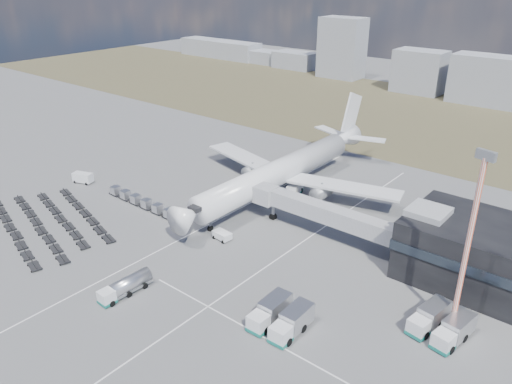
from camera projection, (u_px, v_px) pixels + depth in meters
The scene contains 15 objects.
ground at pixel (175, 250), 88.69m from camera, with size 420.00×420.00×0.00m, color #565659.
grass_strip at pixel (422, 118), 166.14m from camera, with size 420.00×90.00×0.01m, color #4A402C.
lane_markings at pixel (227, 261), 85.15m from camera, with size 47.12×110.00×0.01m.
terminal at pixel (504, 260), 75.77m from camera, with size 30.40×16.40×11.00m.
jet_bridge at pixel (315, 210), 91.79m from camera, with size 30.30×3.80×7.05m.
airliner at pixel (284, 170), 109.30m from camera, with size 51.59×64.53×17.62m.
fuel_tanker at pixel (125, 286), 76.05m from camera, with size 2.49×8.80×2.82m.
pushback_tug at pixel (222, 236), 91.69m from camera, with size 3.51×1.98×1.56m, color silver.
utility_van at pixel (83, 178), 115.63m from camera, with size 4.58×2.07×2.42m, color silver.
catering_truck at pixel (295, 189), 109.45m from camera, with size 3.91×6.14×2.62m.
service_trucks_near at pixel (281, 317), 68.98m from camera, with size 6.57×7.81×3.09m.
service_trucks_far at pixel (441, 324), 67.68m from camera, with size 7.43×8.45×3.03m.
uld_row at pixel (146, 204), 103.24m from camera, with size 24.02×1.85×1.86m.
baggage_dollies at pixel (48, 222), 97.63m from camera, with size 34.86×22.53×0.77m.
floodlight_mast at pixel (467, 247), 63.82m from camera, with size 2.51×2.03×26.28m.
Camera 1 is at (59.73, -50.03, 45.91)m, focal length 35.00 mm.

